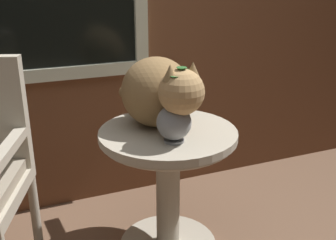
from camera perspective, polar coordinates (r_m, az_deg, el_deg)
name	(u,v)px	position (r m, az deg, el deg)	size (l,w,h in m)	color
wicker_side_table	(168,170)	(1.90, 0.00, -7.05)	(0.63, 0.63, 0.64)	#B2A893
cat	(160,92)	(1.81, -1.20, 3.98)	(0.36, 0.70, 0.34)	olive
pewter_vase_with_ivy	(174,118)	(1.66, 0.87, 0.26)	(0.15, 0.15, 0.32)	gray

